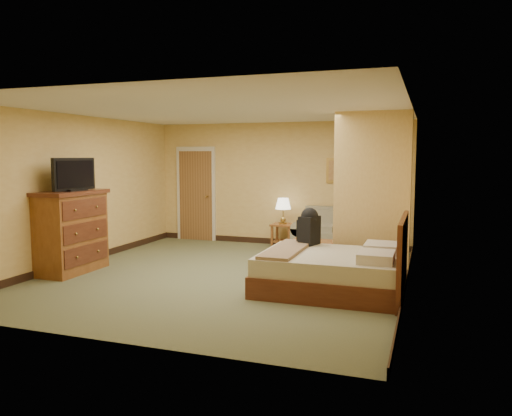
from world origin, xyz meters
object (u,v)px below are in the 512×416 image
at_px(coffee_table, 311,250).
at_px(bed, 336,271).
at_px(dresser, 71,231).
at_px(loveseat, 338,238).

distance_m(coffee_table, bed, 1.34).
bearing_deg(bed, coffee_table, 117.96).
relative_size(dresser, bed, 0.67).
distance_m(coffee_table, dresser, 3.95).
bearing_deg(bed, loveseat, 99.44).
bearing_deg(loveseat, bed, -80.56).
distance_m(loveseat, coffee_table, 1.74).
bearing_deg(dresser, coffee_table, 21.23).
relative_size(coffee_table, bed, 0.39).
relative_size(loveseat, dresser, 1.29).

